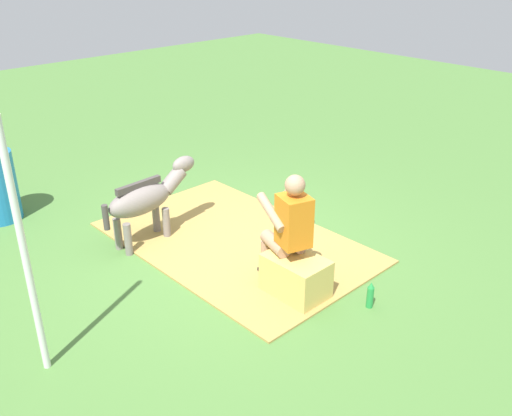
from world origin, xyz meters
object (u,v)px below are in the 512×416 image
pony_standing (146,198)px  person_seated (288,227)px  soda_bottle (370,295)px  hay_bale (296,276)px  tent_pole_left (25,254)px

pony_standing → person_seated: bearing=-165.8°
person_seated → soda_bottle: person_seated is taller
hay_bale → tent_pole_left: tent_pole_left is taller
hay_bale → person_seated: (0.16, -0.03, 0.50)m
hay_bale → pony_standing: size_ratio=0.47×
pony_standing → tent_pole_left: bearing=123.9°
soda_bottle → tent_pole_left: 3.20m
person_seated → pony_standing: bearing=14.2°
pony_standing → hay_bale: bearing=-167.8°
person_seated → hay_bale: bearing=167.7°
pony_standing → soda_bottle: pony_standing is taller
person_seated → pony_standing: 1.92m
hay_bale → tent_pole_left: bearing=72.8°
hay_bale → soda_bottle: bearing=-150.2°
soda_bottle → person_seated: bearing=22.8°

